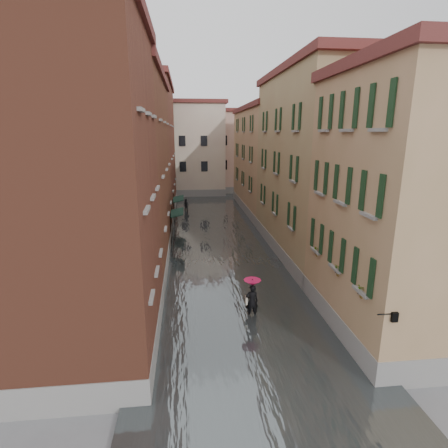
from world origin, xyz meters
TOP-DOWN VIEW (x-y plane):
  - ground at (0.00, 0.00)m, footprint 120.00×120.00m
  - floodwater at (0.00, 13.00)m, footprint 10.00×60.00m
  - building_left_near at (-7.00, -2.00)m, footprint 6.00×8.00m
  - building_left_mid at (-7.00, 9.00)m, footprint 6.00×14.00m
  - building_left_far at (-7.00, 24.00)m, footprint 6.00×16.00m
  - building_right_near at (7.00, -2.00)m, footprint 6.00×8.00m
  - building_right_mid at (7.00, 9.00)m, footprint 6.00×14.00m
  - building_right_far at (7.00, 24.00)m, footprint 6.00×16.00m
  - building_end_cream at (-3.00, 38.00)m, footprint 12.00×9.00m
  - building_end_pink at (6.00, 40.00)m, footprint 10.00×9.00m
  - awning_near at (-3.49, 13.01)m, footprint 1.09×2.91m
  - awning_far at (-3.48, 19.38)m, footprint 1.09×3.19m
  - wall_lantern at (4.33, -6.00)m, footprint 0.71×0.22m
  - window_planters at (4.12, -2.10)m, footprint 0.59×5.57m
  - pedestrian_main at (0.52, -0.37)m, footprint 0.88×0.88m
  - pedestrian_far at (-2.67, 24.51)m, footprint 0.92×0.84m

SIDE VIEW (x-z plane):
  - ground at x=0.00m, z-range 0.00..0.00m
  - floodwater at x=0.00m, z-range 0.00..0.20m
  - pedestrian_far at x=-2.67m, z-range 0.00..1.55m
  - pedestrian_main at x=0.52m, z-range 0.17..2.23m
  - awning_near at x=-3.49m, z-range 1.06..3.86m
  - awning_far at x=-3.48m, z-range 1.07..3.87m
  - wall_lantern at x=4.33m, z-range 2.83..3.18m
  - window_planters at x=4.12m, z-range 3.09..3.93m
  - building_right_near at x=7.00m, z-range 0.00..11.50m
  - building_right_far at x=7.00m, z-range 0.00..11.50m
  - building_end_pink at x=6.00m, z-range 0.00..12.00m
  - building_left_mid at x=-7.00m, z-range 0.00..12.50m
  - building_left_near at x=-7.00m, z-range 0.00..13.00m
  - building_right_mid at x=7.00m, z-range 0.00..13.00m
  - building_end_cream at x=-3.00m, z-range 0.00..13.00m
  - building_left_far at x=-7.00m, z-range 0.00..14.00m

